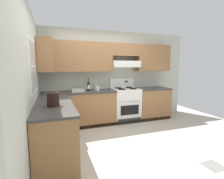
{
  "coord_description": "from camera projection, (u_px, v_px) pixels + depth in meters",
  "views": [
    {
      "loc": [
        -1.25,
        -3.1,
        1.54
      ],
      "look_at": [
        0.09,
        0.7,
        1.0
      ],
      "focal_mm": 27.18,
      "sensor_mm": 36.0,
      "label": 1
    }
  ],
  "objects": [
    {
      "name": "ground_plane",
      "position": [
        119.0,
        142.0,
        3.51
      ],
      "size": [
        7.04,
        7.04,
        0.0
      ],
      "primitive_type": "plane",
      "color": "#B2AA99"
    },
    {
      "name": "floor_accent_tile",
      "position": [
        213.0,
        166.0,
        2.65
      ],
      "size": [
        0.3,
        0.3,
        0.01
      ],
      "primitive_type": "cube",
      "color": "slate",
      "rests_on": "ground_plane"
    },
    {
      "name": "wall_back",
      "position": [
        113.0,
        69.0,
        4.88
      ],
      "size": [
        4.68,
        0.57,
        2.55
      ],
      "color": "beige",
      "rests_on": "ground_plane"
    },
    {
      "name": "wall_left",
      "position": [
        32.0,
        78.0,
        3.02
      ],
      "size": [
        0.47,
        4.0,
        2.55
      ],
      "color": "beige",
      "rests_on": "ground_plane"
    },
    {
      "name": "counter_back_run",
      "position": [
        107.0,
        107.0,
        4.66
      ],
      "size": [
        3.6,
        0.65,
        0.91
      ],
      "color": "olive",
      "rests_on": "ground_plane"
    },
    {
      "name": "counter_left_run",
      "position": [
        55.0,
        128.0,
        3.04
      ],
      "size": [
        0.63,
        1.91,
        0.91
      ],
      "color": "olive",
      "rests_on": "ground_plane"
    },
    {
      "name": "stove",
      "position": [
        125.0,
        104.0,
        4.85
      ],
      "size": [
        0.76,
        0.62,
        1.2
      ],
      "color": "white",
      "rests_on": "ground_plane"
    },
    {
      "name": "wine_bottle",
      "position": [
        89.0,
        86.0,
        4.46
      ],
      "size": [
        0.07,
        0.07,
        0.34
      ],
      "color": "black",
      "rests_on": "counter_back_run"
    },
    {
      "name": "bowl",
      "position": [
        78.0,
        91.0,
        4.35
      ],
      "size": [
        0.32,
        0.27,
        0.06
      ],
      "color": "beige",
      "rests_on": "counter_back_run"
    },
    {
      "name": "bucket",
      "position": [
        53.0,
        99.0,
        2.72
      ],
      "size": [
        0.2,
        0.2,
        0.22
      ],
      "color": "black",
      "rests_on": "counter_left_run"
    },
    {
      "name": "paper_towel_roll",
      "position": [
        97.0,
        88.0,
        4.58
      ],
      "size": [
        0.13,
        0.13,
        0.11
      ],
      "color": "white",
      "rests_on": "counter_back_run"
    }
  ]
}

